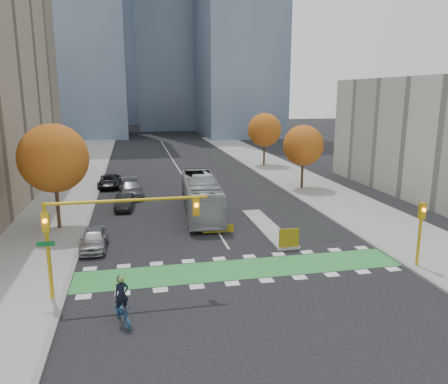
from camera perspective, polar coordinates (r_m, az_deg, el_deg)
name	(u,v)px	position (r m, az deg, el deg)	size (l,w,h in m)	color
ground	(248,279)	(25.53, 3.12, -11.29)	(300.00, 300.00, 0.00)	black
sidewalk_west	(56,205)	(44.37, -21.07, -1.54)	(7.00, 120.00, 0.15)	gray
sidewalk_east	(322,192)	(47.93, 12.64, 0.03)	(7.00, 120.00, 0.15)	gray
curb_west	(94,203)	(43.92, -16.56, -1.35)	(0.30, 120.00, 0.16)	gray
curb_east	(291,193)	(46.61, 8.71, -0.16)	(0.30, 120.00, 0.16)	gray
bike_crossing	(241,269)	(26.86, 2.29, -10.00)	(20.00, 3.00, 0.01)	#2D8C3A
centre_line	(177,167)	(63.66, -6.16, 3.32)	(0.15, 70.00, 0.01)	silver
bike_lane_paint	(244,177)	(55.22, 2.67, 1.93)	(2.50, 50.00, 0.01)	black
median_island	(268,227)	(34.66, 5.71, -4.61)	(1.60, 10.00, 0.16)	gray
hazard_board	(289,238)	(30.12, 8.48, -5.95)	(1.40, 0.12, 1.30)	yellow
tower_ne	(239,8)	(112.34, 1.97, 22.84)	(18.00, 24.00, 60.00)	#47566B
tower_far	(133,4)	(165.19, -11.82, 22.87)	(26.00, 26.00, 80.00)	#47566B
tree_west	(54,158)	(35.33, -21.36, 4.12)	(5.20, 5.20, 8.22)	#332114
tree_east_near	(303,145)	(48.36, 10.31, 6.01)	(4.40, 4.40, 7.08)	#332114
tree_east_far	(265,130)	(63.51, 5.32, 8.08)	(4.80, 4.80, 7.65)	#332114
traffic_signal_west	(100,222)	(22.97, -15.94, -3.83)	(8.53, 0.56, 5.20)	#BF9914
traffic_signal_east	(421,225)	(28.60, 24.30, -3.94)	(0.35, 0.43, 4.10)	#BF9914
cyclist	(122,308)	(21.26, -13.13, -14.51)	(1.33, 2.14, 2.34)	navy
bus	(201,196)	(38.03, -3.01, -0.50)	(2.81, 12.01, 3.35)	#95999C
parked_car_a	(94,239)	(31.15, -16.63, -5.88)	(1.70, 4.24, 1.44)	#9E9EA3
parked_car_b	(124,202)	(40.97, -12.90, -1.27)	(1.44, 4.14, 1.36)	black
parked_car_c	(131,189)	(45.80, -12.04, 0.43)	(2.29, 5.63, 1.63)	#55555B
parked_car_d	(110,181)	(50.80, -14.72, 1.36)	(2.33, 5.06, 1.41)	black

